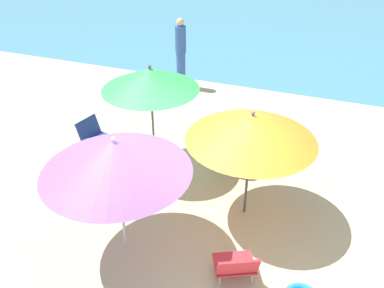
# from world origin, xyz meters

# --- Properties ---
(ground_plane) EXTENTS (40.00, 40.00, 0.00)m
(ground_plane) POSITION_xyz_m (0.00, 0.00, 0.00)
(ground_plane) COLOR #D3BC8C
(sea_water) EXTENTS (40.00, 16.00, 0.01)m
(sea_water) POSITION_xyz_m (0.00, 13.41, 0.00)
(sea_water) COLOR teal
(sea_water) RESTS_ON ground_plane
(umbrella_orange) EXTENTS (1.89, 1.89, 1.81)m
(umbrella_orange) POSITION_xyz_m (0.34, 0.61, 1.55)
(umbrella_orange) COLOR #4C4C51
(umbrella_orange) RESTS_ON ground_plane
(umbrella_green) EXTENTS (1.67, 1.67, 1.96)m
(umbrella_green) POSITION_xyz_m (-1.58, 1.35, 1.72)
(umbrella_green) COLOR #4C4C51
(umbrella_green) RESTS_ON ground_plane
(umbrella_purple) EXTENTS (1.94, 1.94, 1.85)m
(umbrella_purple) POSITION_xyz_m (-1.08, -0.71, 1.56)
(umbrella_purple) COLOR silver
(umbrella_purple) RESTS_ON ground_plane
(beach_chair_a) EXTENTS (0.64, 0.63, 0.60)m
(beach_chair_a) POSITION_xyz_m (-2.95, 1.44, 0.30)
(beach_chair_a) COLOR navy
(beach_chair_a) RESTS_ON ground_plane
(beach_chair_b) EXTENTS (0.69, 0.67, 0.54)m
(beach_chair_b) POSITION_xyz_m (0.56, -0.74, 0.28)
(beach_chair_b) COLOR red
(beach_chair_b) RESTS_ON ground_plane
(person_a) EXTENTS (0.27, 0.27, 1.80)m
(person_a) POSITION_xyz_m (-2.45, 4.86, 0.92)
(person_a) COLOR #2D519E
(person_a) RESTS_ON ground_plane
(person_b) EXTENTS (0.52, 0.58, 1.02)m
(person_b) POSITION_xyz_m (-0.20, 1.64, 0.52)
(person_b) COLOR #2D519E
(person_b) RESTS_ON ground_plane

